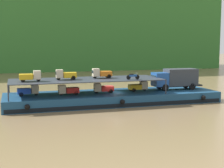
{
  "coord_description": "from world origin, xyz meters",
  "views": [
    {
      "loc": [
        -13.41,
        -44.02,
        8.28
      ],
      "look_at": [
        -0.13,
        0.0,
        2.7
      ],
      "focal_mm": 52.78,
      "sensor_mm": 36.0,
      "label": 1
    }
  ],
  "objects": [
    {
      "name": "mini_truck_lower_mid",
      "position": [
        -1.46,
        -0.19,
        2.19
      ],
      "size": [
        2.78,
        1.28,
        1.38
      ],
      "color": "red",
      "rests_on": "cargo_barge"
    },
    {
      "name": "mini_truck_lower_stern",
      "position": [
        -11.58,
        0.49,
        2.19
      ],
      "size": [
        2.79,
        1.29,
        1.38
      ],
      "color": "#1E47B7",
      "rests_on": "cargo_barge"
    },
    {
      "name": "mini_truck_upper_mid",
      "position": [
        -6.64,
        0.08,
        4.19
      ],
      "size": [
        2.76,
        1.24,
        1.38
      ],
      "color": "gold",
      "rests_on": "cargo_rack"
    },
    {
      "name": "motorcycle_upper_port",
      "position": [
        2.17,
        -2.18,
        3.93
      ],
      "size": [
        1.9,
        0.55,
        0.87
      ],
      "color": "black",
      "rests_on": "cargo_rack"
    },
    {
      "name": "mini_truck_lower_aft",
      "position": [
        -6.44,
        -0.53,
        2.19
      ],
      "size": [
        2.8,
        1.3,
        1.38
      ],
      "color": "red",
      "rests_on": "cargo_barge"
    },
    {
      "name": "cargo_rack",
      "position": [
        -3.8,
        0.0,
        3.44
      ],
      "size": [
        20.7,
        7.27,
        2.0
      ],
      "color": "#2D333D",
      "rests_on": "cargo_barge"
    },
    {
      "name": "mini_truck_upper_fore",
      "position": [
        -1.45,
        0.72,
        4.19
      ],
      "size": [
        2.76,
        1.23,
        1.38
      ],
      "color": "orange",
      "rests_on": "cargo_rack"
    },
    {
      "name": "covered_lorry",
      "position": [
        9.96,
        0.24,
        3.19
      ],
      "size": [
        7.86,
        2.31,
        3.1
      ],
      "color": "#1E4C99",
      "rests_on": "cargo_barge"
    },
    {
      "name": "hillside_far_bank",
      "position": [
        0.0,
        69.58,
        20.35
      ],
      "size": [
        110.11,
        32.34,
        36.12
      ],
      "color": "#33702D",
      "rests_on": "ground"
    },
    {
      "name": "mini_truck_lower_fore",
      "position": [
        3.95,
        0.24,
        2.19
      ],
      "size": [
        2.79,
        1.29,
        1.38
      ],
      "color": "gold",
      "rests_on": "cargo_barge"
    },
    {
      "name": "cargo_barge",
      "position": [
        0.0,
        -0.02,
        0.75
      ],
      "size": [
        29.9,
        8.6,
        1.5
      ],
      "color": "navy",
      "rests_on": "ground"
    },
    {
      "name": "ground_plane",
      "position": [
        0.0,
        0.0,
        0.0
      ],
      "size": [
        400.0,
        400.0,
        0.0
      ],
      "primitive_type": "plane",
      "color": "olive"
    },
    {
      "name": "mini_truck_upper_stern",
      "position": [
        -11.3,
        -0.74,
        4.19
      ],
      "size": [
        2.74,
        1.2,
        1.38
      ],
      "color": "gold",
      "rests_on": "cargo_rack"
    }
  ]
}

